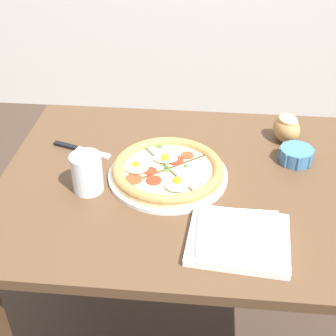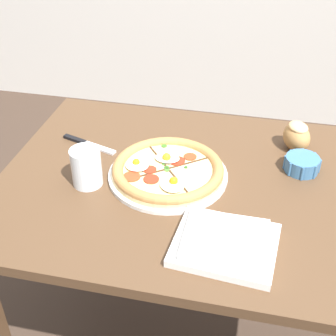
{
  "view_description": "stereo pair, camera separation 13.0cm",
  "coord_description": "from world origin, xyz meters",
  "px_view_note": "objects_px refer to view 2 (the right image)",
  "views": [
    {
      "loc": [
        0.02,
        -1.05,
        1.53
      ],
      "look_at": [
        -0.08,
        0.01,
        0.78
      ],
      "focal_mm": 50.0,
      "sensor_mm": 36.0,
      "label": 1
    },
    {
      "loc": [
        0.15,
        -1.03,
        1.53
      ],
      "look_at": [
        -0.08,
        0.01,
        0.78
      ],
      "focal_mm": 50.0,
      "sensor_mm": 36.0,
      "label": 2
    }
  ],
  "objects_px": {
    "pizza": "(168,171)",
    "ramekin_bowl": "(302,164)",
    "water_glass": "(87,169)",
    "napkin_folded": "(225,243)",
    "knife_spare": "(88,144)",
    "bread_piece_near": "(297,136)",
    "dining_table": "(194,215)"
  },
  "relations": [
    {
      "from": "dining_table",
      "to": "pizza",
      "type": "bearing_deg",
      "value": 174.96
    },
    {
      "from": "pizza",
      "to": "water_glass",
      "type": "bearing_deg",
      "value": -159.84
    },
    {
      "from": "napkin_folded",
      "to": "knife_spare",
      "type": "relative_size",
      "value": 1.32
    },
    {
      "from": "pizza",
      "to": "knife_spare",
      "type": "relative_size",
      "value": 1.77
    },
    {
      "from": "napkin_folded",
      "to": "dining_table",
      "type": "bearing_deg",
      "value": 114.58
    },
    {
      "from": "dining_table",
      "to": "pizza",
      "type": "relative_size",
      "value": 3.29
    },
    {
      "from": "bread_piece_near",
      "to": "water_glass",
      "type": "height_order",
      "value": "water_glass"
    },
    {
      "from": "dining_table",
      "to": "bread_piece_near",
      "type": "relative_size",
      "value": 9.03
    },
    {
      "from": "pizza",
      "to": "ramekin_bowl",
      "type": "bearing_deg",
      "value": 17.08
    },
    {
      "from": "napkin_folded",
      "to": "knife_spare",
      "type": "bearing_deg",
      "value": 142.83
    },
    {
      "from": "dining_table",
      "to": "ramekin_bowl",
      "type": "relative_size",
      "value": 10.66
    },
    {
      "from": "dining_table",
      "to": "napkin_folded",
      "type": "height_order",
      "value": "napkin_folded"
    },
    {
      "from": "pizza",
      "to": "bread_piece_near",
      "type": "xyz_separation_m",
      "value": [
        0.35,
        0.23,
        0.03
      ]
    },
    {
      "from": "ramekin_bowl",
      "to": "bread_piece_near",
      "type": "relative_size",
      "value": 0.85
    },
    {
      "from": "knife_spare",
      "to": "water_glass",
      "type": "relative_size",
      "value": 1.75
    },
    {
      "from": "bread_piece_near",
      "to": "knife_spare",
      "type": "relative_size",
      "value": 0.64
    },
    {
      "from": "dining_table",
      "to": "bread_piece_near",
      "type": "height_order",
      "value": "bread_piece_near"
    },
    {
      "from": "napkin_folded",
      "to": "knife_spare",
      "type": "height_order",
      "value": "napkin_folded"
    },
    {
      "from": "pizza",
      "to": "ramekin_bowl",
      "type": "xyz_separation_m",
      "value": [
        0.37,
        0.11,
        0.0
      ]
    },
    {
      "from": "ramekin_bowl",
      "to": "water_glass",
      "type": "distance_m",
      "value": 0.6
    },
    {
      "from": "water_glass",
      "to": "ramekin_bowl",
      "type": "bearing_deg",
      "value": 18.21
    },
    {
      "from": "dining_table",
      "to": "water_glass",
      "type": "relative_size",
      "value": 10.2
    },
    {
      "from": "pizza",
      "to": "dining_table",
      "type": "bearing_deg",
      "value": -5.04
    },
    {
      "from": "ramekin_bowl",
      "to": "napkin_folded",
      "type": "distance_m",
      "value": 0.4
    },
    {
      "from": "ramekin_bowl",
      "to": "napkin_folded",
      "type": "height_order",
      "value": "ramekin_bowl"
    },
    {
      "from": "pizza",
      "to": "napkin_folded",
      "type": "distance_m",
      "value": 0.31
    },
    {
      "from": "pizza",
      "to": "water_glass",
      "type": "xyz_separation_m",
      "value": [
        -0.21,
        -0.08,
        0.03
      ]
    },
    {
      "from": "ramekin_bowl",
      "to": "knife_spare",
      "type": "bearing_deg",
      "value": -179.71
    },
    {
      "from": "dining_table",
      "to": "water_glass",
      "type": "distance_m",
      "value": 0.34
    },
    {
      "from": "napkin_folded",
      "to": "bread_piece_near",
      "type": "distance_m",
      "value": 0.5
    },
    {
      "from": "napkin_folded",
      "to": "water_glass",
      "type": "xyz_separation_m",
      "value": [
        -0.4,
        0.17,
        0.03
      ]
    },
    {
      "from": "ramekin_bowl",
      "to": "water_glass",
      "type": "relative_size",
      "value": 0.96
    }
  ]
}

